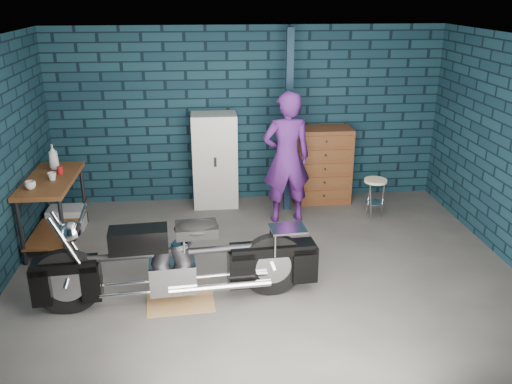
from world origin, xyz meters
The scene contains 15 objects.
ground centered at (0.00, 0.00, 0.00)m, with size 6.00×6.00×0.00m, color #55524F.
room_walls centered at (0.00, 0.55, 1.90)m, with size 6.02×5.01×2.71m.
support_post centered at (0.55, 1.95, 1.35)m, with size 0.10×0.10×2.70m, color #102234.
workbench centered at (-2.68, 1.08, 0.46)m, with size 0.60×1.40×0.91m, color brown.
drip_mat centered at (-1.00, -0.57, 0.00)m, with size 0.72×0.54×0.01m, color #996D43.
motorcycle centered at (-1.00, -0.57, 0.56)m, with size 2.56×0.69×1.13m, color black, non-canonical shape.
person centered at (0.47, 1.53, 0.95)m, with size 0.69×0.46×1.90m, color #511E71.
storage_bin centered at (-2.66, 1.54, 0.15)m, with size 0.49×0.35×0.31m, color #92969A.
locker centered at (-0.53, 2.23, 0.72)m, with size 0.68×0.48×1.45m, color beige.
tool_chest centered at (1.14, 2.23, 0.59)m, with size 0.89×0.50×1.19m, color brown.
shop_stool centered at (1.77, 1.47, 0.30)m, with size 0.33×0.33×0.60m, color beige, non-canonical shape.
cup_a centered at (-2.80, 0.68, 0.96)m, with size 0.13×0.13×0.10m, color beige.
cup_b centered at (-2.62, 0.99, 0.96)m, with size 0.11×0.11×0.10m, color beige.
mug_red centered at (-2.58, 1.23, 0.96)m, with size 0.08×0.08×0.10m, color maroon.
bottle centered at (-2.71, 1.46, 1.08)m, with size 0.13×0.13×0.34m, color #92969A.
Camera 1 is at (-0.68, -5.72, 3.20)m, focal length 38.00 mm.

